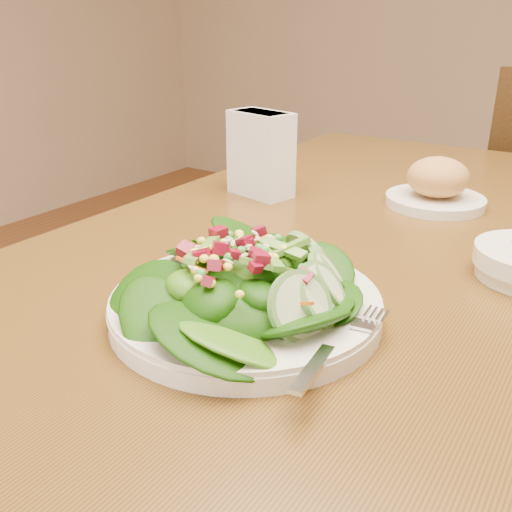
% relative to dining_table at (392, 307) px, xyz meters
% --- Properties ---
extents(dining_table, '(0.90, 1.40, 0.75)m').
position_rel_dining_table_xyz_m(dining_table, '(0.00, 0.00, 0.00)').
color(dining_table, brown).
rests_on(dining_table, ground_plane).
extents(salad_plate, '(0.29, 0.29, 0.08)m').
position_rel_dining_table_xyz_m(salad_plate, '(-0.05, -0.29, 0.13)').
color(salad_plate, white).
rests_on(salad_plate, dining_table).
extents(bread_plate, '(0.16, 0.16, 0.08)m').
position_rel_dining_table_xyz_m(bread_plate, '(-0.01, 0.20, 0.13)').
color(bread_plate, white).
rests_on(bread_plate, dining_table).
extents(napkin_holder, '(0.12, 0.09, 0.15)m').
position_rel_dining_table_xyz_m(napkin_holder, '(-0.29, 0.09, 0.18)').
color(napkin_holder, white).
rests_on(napkin_holder, dining_table).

